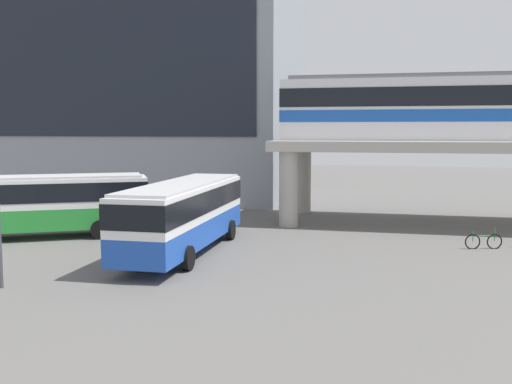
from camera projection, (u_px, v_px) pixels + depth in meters
The scene contains 6 objects.
ground_plane at pixel (221, 230), 32.01m from camera, with size 120.00×120.00×0.00m, color #605E5B.
station_building at pixel (155, 84), 49.10m from camera, with size 23.49×15.48×18.82m.
train at pixel (487, 106), 33.05m from camera, with size 23.74×2.96×3.84m.
bus_main at pixel (184, 210), 25.97m from camera, with size 2.83×11.06×3.22m.
bus_secondary at pixel (38, 200), 29.62m from camera, with size 10.93×7.46×3.22m.
bicycle_green at pixel (484, 241), 27.03m from camera, with size 1.74×0.54×1.04m.
Camera 1 is at (8.90, -20.38, 5.59)m, focal length 40.43 mm.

